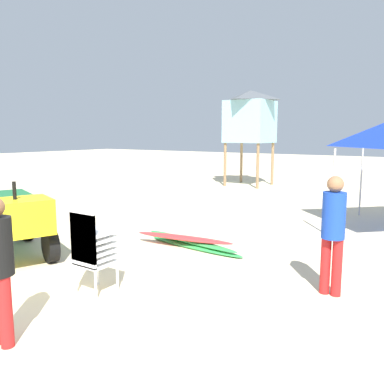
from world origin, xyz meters
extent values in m
plane|color=beige|center=(0.00, 0.00, 0.00)|extent=(80.00, 80.00, 0.00)
cube|color=#1E6B38|center=(-2.59, 1.03, 0.85)|extent=(2.07, 1.67, 0.50)
cube|color=yellow|center=(-1.47, 0.60, 0.90)|extent=(1.14, 1.31, 0.60)
cylinder|color=black|center=(-1.47, 0.60, 1.35)|extent=(0.08, 0.08, 0.30)
cylinder|color=black|center=(-1.32, 1.14, 0.30)|extent=(0.62, 0.38, 0.60)
cylinder|color=black|center=(-3.00, 1.78, 0.30)|extent=(0.62, 0.38, 0.60)
cube|color=white|center=(0.39, 0.65, 0.44)|extent=(0.48, 0.48, 0.04)
cube|color=white|center=(0.39, 0.43, 0.64)|extent=(0.48, 0.04, 0.40)
cube|color=white|center=(0.39, 0.65, 0.53)|extent=(0.48, 0.48, 0.04)
cube|color=white|center=(0.39, 0.43, 0.73)|extent=(0.48, 0.04, 0.40)
cube|color=white|center=(0.39, 0.65, 0.62)|extent=(0.48, 0.48, 0.04)
cube|color=white|center=(0.39, 0.43, 0.82)|extent=(0.48, 0.04, 0.40)
cube|color=white|center=(0.39, 0.65, 0.71)|extent=(0.48, 0.48, 0.04)
cube|color=white|center=(0.39, 0.43, 0.91)|extent=(0.48, 0.04, 0.40)
cube|color=white|center=(0.39, 0.65, 0.80)|extent=(0.48, 0.48, 0.04)
cube|color=white|center=(0.39, 0.43, 1.00)|extent=(0.48, 0.04, 0.40)
cube|color=white|center=(0.39, 0.65, 0.89)|extent=(0.48, 0.48, 0.04)
cube|color=white|center=(0.39, 0.43, 1.09)|extent=(0.48, 0.04, 0.40)
cylinder|color=white|center=(0.60, 0.86, 0.21)|extent=(0.04, 0.04, 0.42)
cylinder|color=white|center=(0.18, 0.86, 0.21)|extent=(0.04, 0.04, 0.42)
cylinder|color=white|center=(0.60, 0.44, 0.21)|extent=(0.04, 0.04, 0.42)
cylinder|color=white|center=(0.18, 0.44, 0.21)|extent=(0.04, 0.04, 0.42)
ellipsoid|color=green|center=(0.34, 3.30, 0.04)|extent=(2.31, 0.49, 0.08)
ellipsoid|color=green|center=(0.18, 3.35, 0.12)|extent=(2.45, 0.65, 0.08)
ellipsoid|color=red|center=(0.12, 3.22, 0.20)|extent=(2.15, 0.61, 0.08)
cylinder|color=red|center=(3.15, 2.46, 0.41)|extent=(0.14, 0.14, 0.83)
cylinder|color=red|center=(3.31, 2.46, 0.41)|extent=(0.14, 0.14, 0.83)
cylinder|color=#193FB2|center=(3.23, 2.46, 1.16)|extent=(0.32, 0.32, 0.66)
sphere|color=#9E6B47|center=(3.23, 2.46, 1.60)|extent=(0.22, 0.22, 0.22)
cylinder|color=red|center=(0.74, -0.94, 0.40)|extent=(0.14, 0.14, 0.79)
cylinder|color=#B2B2B7|center=(2.37, 5.74, 0.99)|extent=(0.05, 0.05, 1.98)
cylinder|color=#B2B2B7|center=(2.37, 8.68, 0.99)|extent=(0.05, 0.05, 1.98)
cylinder|color=olive|center=(-3.93, 12.10, 0.95)|extent=(0.12, 0.12, 1.90)
cylinder|color=olive|center=(-2.37, 12.10, 0.95)|extent=(0.12, 0.12, 1.90)
cylinder|color=olive|center=(-3.93, 13.66, 0.95)|extent=(0.12, 0.12, 1.90)
cylinder|color=olive|center=(-2.37, 13.66, 0.95)|extent=(0.12, 0.12, 1.90)
cube|color=#94D1DE|center=(-3.15, 12.88, 2.80)|extent=(1.80, 1.80, 1.80)
pyramid|color=#4C5156|center=(-3.15, 12.88, 3.93)|extent=(1.98, 1.98, 0.45)
camera|label=1|loc=(4.64, -3.15, 2.28)|focal=37.20mm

